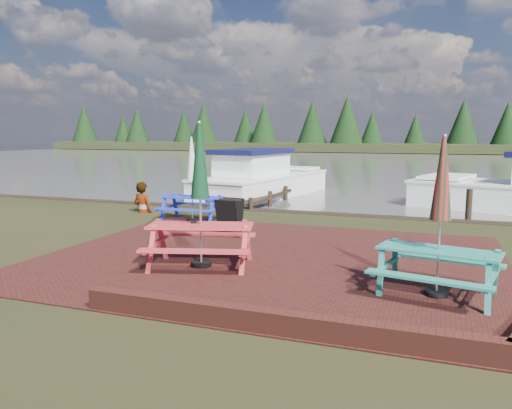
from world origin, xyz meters
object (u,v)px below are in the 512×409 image
object	(u,v)px
picnic_table_blue	(192,193)
chalkboard	(230,217)
boat_jetty	(261,181)
picnic_table_red	(201,218)
jetty	(269,191)
picnic_table_teal	(439,242)
person	(142,182)

from	to	relation	value
picnic_table_blue	chalkboard	distance (m)	2.49
chalkboard	boat_jetty	world-z (taller)	boat_jetty
picnic_table_red	picnic_table_blue	xyz separation A→B (m)	(-2.44, 4.36, -0.11)
boat_jetty	picnic_table_red	bearing A→B (deg)	-65.76
chalkboard	jetty	world-z (taller)	chalkboard
picnic_table_teal	jetty	size ratio (longest dim) A/B	0.27
boat_jetty	jetty	bearing A→B (deg)	-33.05
person	boat_jetty	bearing A→B (deg)	-96.33
picnic_table_blue	chalkboard	size ratio (longest dim) A/B	2.55
jetty	person	size ratio (longest dim) A/B	4.67
chalkboard	person	size ratio (longest dim) A/B	0.48
jetty	person	bearing A→B (deg)	-110.38
picnic_table_teal	picnic_table_red	xyz separation A→B (m)	(-4.20, 0.28, 0.08)
person	picnic_table_teal	bearing A→B (deg)	156.14
jetty	picnic_table_teal	bearing A→B (deg)	-60.11
picnic_table_blue	person	distance (m)	2.47
chalkboard	boat_jetty	bearing A→B (deg)	110.48
picnic_table_teal	boat_jetty	bearing A→B (deg)	132.82
picnic_table_teal	picnic_table_red	bearing A→B (deg)	-171.79
picnic_table_teal	person	distance (m)	10.53
picnic_table_teal	boat_jetty	xyz separation A→B (m)	(-7.23, 12.13, -0.39)
picnic_table_blue	jetty	distance (m)	7.01
picnic_table_red	chalkboard	world-z (taller)	picnic_table_red
jetty	boat_jetty	distance (m)	0.83
picnic_table_teal	picnic_table_red	distance (m)	4.21
picnic_table_red	person	distance (m)	7.10
picnic_table_blue	boat_jetty	size ratio (longest dim) A/B	0.29
picnic_table_red	person	world-z (taller)	picnic_table_red
picnic_table_teal	jetty	xyz separation A→B (m)	(-6.68, 11.62, -0.75)
picnic_table_blue	chalkboard	world-z (taller)	picnic_table_blue
picnic_table_blue	person	size ratio (longest dim) A/B	1.23
boat_jetty	person	size ratio (longest dim) A/B	4.19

